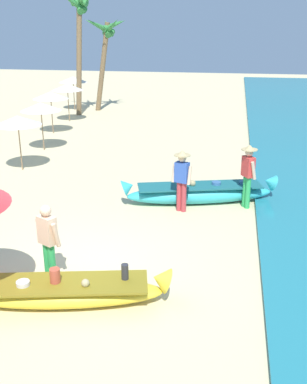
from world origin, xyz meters
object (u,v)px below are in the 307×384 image
object	(u,v)px
person_vendor_hatted	(182,177)
palm_tree_tall_inland	(106,36)
person_tourist_customer	(48,239)
person_vendor_assistant	(248,172)
boat_yellow_foreground	(63,291)
boat_cyan_midground	(200,193)
palm_tree_leaning_seaward	(79,15)

from	to	relation	value
person_vendor_hatted	palm_tree_tall_inland	distance (m)	15.96
person_tourist_customer	person_vendor_assistant	distance (m)	6.08
boat_yellow_foreground	person_vendor_assistant	xyz separation A→B (m)	(3.37, 5.41, 0.79)
palm_tree_tall_inland	person_vendor_hatted	bearing A→B (deg)	-67.80
boat_cyan_midground	boat_yellow_foreground	bearing A→B (deg)	-110.48
person_vendor_hatted	boat_cyan_midground	bearing A→B (deg)	57.38
palm_tree_tall_inland	palm_tree_leaning_seaward	bearing A→B (deg)	-121.69
person_vendor_hatted	person_vendor_assistant	world-z (taller)	person_vendor_assistant
person_vendor_assistant	boat_cyan_midground	bearing A→B (deg)	174.36
boat_yellow_foreground	person_vendor_hatted	size ratio (longest dim) A/B	2.34
boat_yellow_foreground	boat_cyan_midground	distance (m)	5.92
boat_yellow_foreground	person_tourist_customer	distance (m)	1.15
boat_yellow_foreground	palm_tree_tall_inland	xyz separation A→B (m)	(-4.29, 19.33, 3.88)
person_vendor_hatted	palm_tree_leaning_seaward	xyz separation A→B (m)	(-6.88, 12.91, 4.20)
boat_cyan_midground	person_vendor_assistant	distance (m)	1.51
boat_yellow_foreground	palm_tree_tall_inland	distance (m)	20.17
boat_yellow_foreground	person_vendor_hatted	bearing A→B (deg)	71.49
boat_yellow_foreground	person_tourist_customer	xyz separation A→B (m)	(-0.55, 0.77, 0.66)
boat_yellow_foreground	person_vendor_assistant	bearing A→B (deg)	58.08
person_tourist_customer	palm_tree_tall_inland	distance (m)	19.20
person_vendor_assistant	person_tourist_customer	bearing A→B (deg)	-130.18
person_vendor_hatted	palm_tree_leaning_seaward	distance (m)	15.23
palm_tree_leaning_seaward	person_vendor_hatted	bearing A→B (deg)	-61.95
boat_cyan_midground	palm_tree_tall_inland	world-z (taller)	palm_tree_tall_inland
person_vendor_hatted	person_vendor_assistant	bearing A→B (deg)	18.12
person_vendor_assistant	palm_tree_leaning_seaward	xyz separation A→B (m)	(-8.63, 12.34, 4.15)
person_tourist_customer	palm_tree_tall_inland	bearing A→B (deg)	101.39
person_tourist_customer	palm_tree_tall_inland	world-z (taller)	palm_tree_tall_inland
boat_yellow_foreground	palm_tree_leaning_seaward	distance (m)	19.17
boat_cyan_midground	person_tourist_customer	bearing A→B (deg)	-118.77
person_tourist_customer	person_vendor_assistant	bearing A→B (deg)	49.82
person_tourist_customer	person_vendor_assistant	world-z (taller)	person_vendor_assistant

